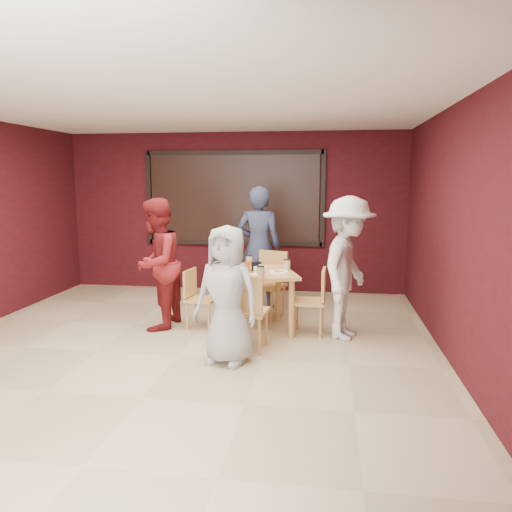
# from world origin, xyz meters

# --- Properties ---
(floor) EXTENTS (7.00, 7.00, 0.00)m
(floor) POSITION_xyz_m (0.00, 0.00, 0.00)
(floor) COLOR #CAB58C
(floor) RESTS_ON ground
(window_blinds) EXTENTS (3.00, 0.02, 1.50)m
(window_blinds) POSITION_xyz_m (0.00, 3.45, 1.65)
(window_blinds) COLOR black
(dining_table) EXTENTS (1.26, 1.26, 0.94)m
(dining_table) POSITION_xyz_m (0.72, 1.09, 0.69)
(dining_table) COLOR #DAAC59
(dining_table) RESTS_ON floor
(chair_front) EXTENTS (0.49, 0.49, 0.92)m
(chair_front) POSITION_xyz_m (0.75, 0.26, 0.52)
(chair_front) COLOR tan
(chair_front) RESTS_ON floor
(chair_back) EXTENTS (0.60, 0.60, 0.95)m
(chair_back) POSITION_xyz_m (0.83, 1.79, 0.54)
(chair_back) COLOR tan
(chair_back) RESTS_ON floor
(chair_left) EXTENTS (0.43, 0.43, 0.79)m
(chair_left) POSITION_xyz_m (-0.06, 1.12, 0.45)
(chair_left) COLOR tan
(chair_left) RESTS_ON floor
(chair_right) EXTENTS (0.43, 0.43, 0.86)m
(chair_right) POSITION_xyz_m (1.50, 1.04, 0.49)
(chair_right) COLOR tan
(chair_right) RESTS_ON floor
(diner_front) EXTENTS (0.84, 0.66, 1.50)m
(diner_front) POSITION_xyz_m (0.60, -0.11, 0.75)
(diner_front) COLOR #A7A7A7
(diner_front) RESTS_ON floor
(diner_back) EXTENTS (0.70, 0.47, 1.89)m
(diner_back) POSITION_xyz_m (0.61, 2.30, 0.94)
(diner_back) COLOR #2C344F
(diner_back) RESTS_ON floor
(diner_left) EXTENTS (0.73, 0.90, 1.74)m
(diner_left) POSITION_xyz_m (-0.59, 1.02, 0.87)
(diner_left) COLOR maroon
(diner_left) RESTS_ON floor
(diner_right) EXTENTS (0.96, 1.29, 1.78)m
(diner_right) POSITION_xyz_m (1.91, 0.95, 0.89)
(diner_right) COLOR silver
(diner_right) RESTS_ON floor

